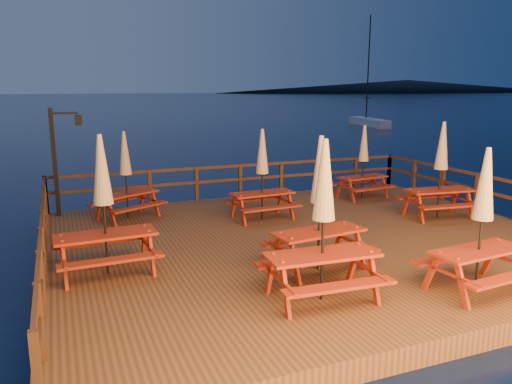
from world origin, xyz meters
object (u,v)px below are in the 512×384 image
Objects in this scene: sailboat at (369,122)px; picnic_table_1 at (323,218)px; picnic_table_0 at (441,169)px; lamp_post at (60,152)px; picnic_table_2 at (482,218)px.

picnic_table_1 is (-25.43, -35.70, 1.47)m from sailboat.
sailboat reaches higher than picnic_table_0.
picnic_table_0 is (9.59, -4.12, -0.42)m from lamp_post.
lamp_post is 0.27× the size of sailboat.
picnic_table_1 reaches higher than picnic_table_2.
picnic_table_2 is at bearing -11.30° from picnic_table_1.
lamp_post is 1.17× the size of picnic_table_2.
sailboat is 3.97× the size of picnic_table_1.
picnic_table_0 is (-19.78, -32.14, 1.41)m from sailboat.
picnic_table_0 is at bearing 50.84° from picnic_table_2.
sailboat is at bearing 57.88° from picnic_table_1.
picnic_table_2 is at bearing -51.55° from lamp_post.
picnic_table_1 is at bearing -115.49° from sailboat.
sailboat reaches higher than picnic_table_2.
sailboat is 43.86m from picnic_table_1.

